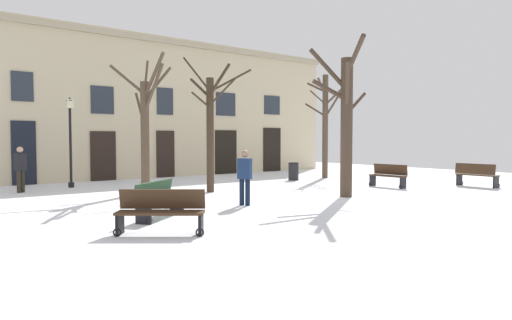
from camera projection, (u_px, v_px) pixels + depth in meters
The scene contains 14 objects.
ground_plane at pixel (287, 194), 15.34m from camera, with size 33.13×33.13×0.00m, color white.
building_facade at pixel (168, 107), 22.49m from camera, with size 20.71×0.60×7.03m.
tree_foreground at pixel (346, 119), 14.46m from camera, with size 2.13×2.23×5.04m.
tree_left_of_center at pixel (146, 126), 15.59m from camera, with size 1.90×2.20×4.82m.
tree_center at pixel (325, 121), 21.77m from camera, with size 1.55×2.38×5.06m.
tree_near_facade at pixel (210, 126), 15.85m from camera, with size 2.13×2.26×4.87m.
streetlamp at pixel (70, 132), 17.39m from camera, with size 0.30×0.30×3.55m.
litter_bin at pixel (293, 171), 20.55m from camera, with size 0.49×0.49×0.83m.
bench_by_litter_bin at pixel (159, 198), 10.69m from camera, with size 1.72×1.47×0.89m.
bench_back_to_back_left at pixel (161, 211), 8.85m from camera, with size 1.68×1.44×0.89m.
bench_near_lamp at pixel (388, 175), 17.62m from camera, with size 0.48×1.56×0.91m.
bench_facing_shops at pixel (476, 175), 17.76m from camera, with size 0.48×1.64×0.93m.
person_by_shop_door at pixel (245, 175), 12.67m from camera, with size 0.39×0.44×1.59m.
person_strolling at pixel (20, 167), 15.75m from camera, with size 0.43×0.41×1.64m.
Camera 1 is at (-10.12, -11.49, 1.89)m, focal length 31.12 mm.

